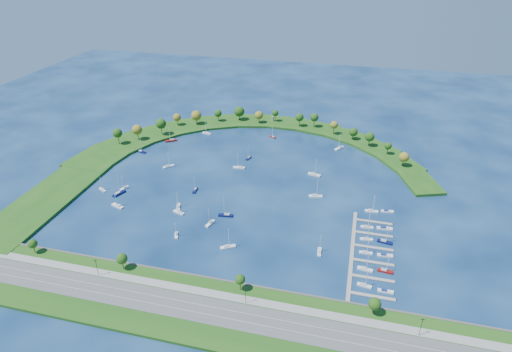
% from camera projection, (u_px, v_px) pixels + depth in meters
% --- Properties ---
extents(ground, '(700.00, 700.00, 0.00)m').
position_uv_depth(ground, '(248.00, 183.00, 314.23)').
color(ground, '#071C41').
rests_on(ground, ground).
extents(south_shoreline, '(420.00, 43.10, 11.60)m').
position_uv_depth(south_shoreline, '(182.00, 304.00, 209.60)').
color(south_shoreline, '#1C4B14').
rests_on(south_shoreline, ground).
extents(breakwater, '(286.74, 247.64, 2.00)m').
position_uv_depth(breakwater, '(210.00, 148.00, 364.89)').
color(breakwater, '#1C4B14').
rests_on(breakwater, ground).
extents(breakwater_trees, '(240.67, 89.89, 15.03)m').
position_uv_depth(breakwater_trees, '(246.00, 123.00, 386.74)').
color(breakwater_trees, '#382314').
rests_on(breakwater_trees, breakwater).
extents(harbor_tower, '(2.60, 2.60, 4.47)m').
position_uv_depth(harbor_tower, '(273.00, 119.00, 413.49)').
color(harbor_tower, gray).
rests_on(harbor_tower, breakwater).
extents(dock_system, '(24.28, 82.00, 1.60)m').
position_uv_depth(dock_system, '(365.00, 253.00, 244.21)').
color(dock_system, gray).
rests_on(dock_system, ground).
extents(moored_boat_0, '(4.26, 6.94, 9.89)m').
position_uv_depth(moored_boat_0, '(176.00, 235.00, 258.71)').
color(moored_boat_0, white).
rests_on(moored_boat_0, ground).
extents(moored_boat_1, '(9.63, 3.77, 13.79)m').
position_uv_depth(moored_boat_1, '(226.00, 215.00, 276.94)').
color(moored_boat_1, '#0A0F40').
rests_on(moored_boat_1, ground).
extents(moored_boat_2, '(5.07, 8.45, 12.01)m').
position_uv_depth(moored_boat_2, '(178.00, 207.00, 285.51)').
color(moored_boat_2, white).
rests_on(moored_boat_2, ground).
extents(moored_boat_3, '(3.55, 7.09, 10.04)m').
position_uv_depth(moored_boat_3, '(249.00, 158.00, 348.30)').
color(moored_boat_3, '#0A0F40').
rests_on(moored_boat_3, ground).
extents(moored_boat_4, '(8.98, 6.76, 13.18)m').
position_uv_depth(moored_boat_4, '(228.00, 247.00, 248.67)').
color(moored_boat_4, white).
rests_on(moored_boat_4, ground).
extents(moored_boat_5, '(9.81, 4.59, 13.91)m').
position_uv_depth(moored_boat_5, '(314.00, 174.00, 324.20)').
color(moored_boat_5, white).
rests_on(moored_boat_5, ground).
extents(moored_boat_6, '(7.18, 5.09, 10.41)m').
position_uv_depth(moored_boat_6, '(103.00, 189.00, 305.00)').
color(moored_boat_6, white).
rests_on(moored_boat_6, ground).
extents(moored_boat_7, '(9.96, 7.87, 14.79)m').
position_uv_depth(moored_boat_7, '(171.00, 140.00, 377.82)').
color(moored_boat_7, maroon).
rests_on(moored_boat_7, ground).
extents(moored_boat_8, '(6.14, 10.33, 14.68)m').
position_uv_depth(moored_boat_8, '(119.00, 193.00, 300.21)').
color(moored_boat_8, '#0A0F40').
rests_on(moored_boat_8, ground).
extents(moored_boat_9, '(4.30, 7.56, 10.72)m').
position_uv_depth(moored_boat_9, '(124.00, 188.00, 306.87)').
color(moored_boat_9, white).
rests_on(moored_boat_9, ground).
extents(moored_boat_10, '(6.69, 5.42, 10.00)m').
position_uv_depth(moored_boat_10, '(273.00, 137.00, 385.02)').
color(moored_boat_10, maroon).
rests_on(moored_boat_10, ground).
extents(moored_boat_11, '(9.54, 4.43, 13.54)m').
position_uv_depth(moored_boat_11, '(315.00, 196.00, 297.31)').
color(moored_boat_11, white).
rests_on(moored_boat_11, ground).
extents(moored_boat_12, '(7.72, 9.39, 14.11)m').
position_uv_depth(moored_boat_12, '(339.00, 148.00, 364.55)').
color(moored_boat_12, white).
rests_on(moored_boat_12, ground).
extents(moored_boat_13, '(8.35, 4.62, 11.84)m').
position_uv_depth(moored_boat_13, '(179.00, 212.00, 279.95)').
color(moored_boat_13, white).
rests_on(moored_boat_13, ground).
extents(moored_boat_14, '(8.11, 7.99, 13.08)m').
position_uv_depth(moored_boat_14, '(168.00, 166.00, 335.63)').
color(moored_boat_14, white).
rests_on(moored_boat_14, ground).
extents(moored_boat_15, '(8.77, 4.18, 12.42)m').
position_uv_depth(moored_boat_15, '(207.00, 133.00, 392.27)').
color(moored_boat_15, white).
rests_on(moored_boat_15, ground).
extents(moored_boat_16, '(9.78, 5.67, 13.88)m').
position_uv_depth(moored_boat_16, '(118.00, 206.00, 286.37)').
color(moored_boat_16, white).
rests_on(moored_boat_16, ground).
extents(moored_boat_17, '(4.37, 8.45, 11.96)m').
position_uv_depth(moored_boat_17, '(210.00, 223.00, 269.21)').
color(moored_boat_17, white).
rests_on(moored_boat_17, ground).
extents(moored_boat_18, '(2.64, 7.78, 11.26)m').
position_uv_depth(moored_boat_18, '(319.00, 251.00, 244.99)').
color(moored_boat_18, white).
rests_on(moored_boat_18, ground).
extents(moored_boat_19, '(8.67, 4.20, 12.28)m').
position_uv_depth(moored_boat_19, '(141.00, 151.00, 358.56)').
color(moored_boat_19, '#0A0F40').
rests_on(moored_boat_19, ground).
extents(moored_boat_20, '(2.87, 7.88, 11.34)m').
position_uv_depth(moored_boat_20, '(195.00, 190.00, 304.37)').
color(moored_boat_20, '#0A0F40').
rests_on(moored_boat_20, ground).
extents(moored_boat_21, '(9.22, 3.26, 13.29)m').
position_uv_depth(moored_boat_21, '(239.00, 167.00, 333.93)').
color(moored_boat_21, white).
rests_on(moored_boat_21, ground).
extents(docked_boat_0, '(7.68, 3.29, 10.94)m').
position_uv_depth(docked_boat_0, '(364.00, 285.00, 221.46)').
color(docked_boat_0, white).
rests_on(docked_boat_0, ground).
extents(docked_boat_1, '(7.91, 2.24, 1.61)m').
position_uv_depth(docked_boat_1, '(385.00, 291.00, 217.96)').
color(docked_boat_1, white).
rests_on(docked_boat_1, ground).
extents(docked_boat_2, '(8.50, 3.39, 12.15)m').
position_uv_depth(docked_boat_2, '(365.00, 269.00, 232.20)').
color(docked_boat_2, white).
rests_on(docked_boat_2, ground).
extents(docked_boat_3, '(8.40, 3.07, 12.08)m').
position_uv_depth(docked_boat_3, '(385.00, 270.00, 230.95)').
color(docked_boat_3, maroon).
rests_on(docked_boat_3, ground).
extents(docked_boat_4, '(7.47, 2.43, 10.84)m').
position_uv_depth(docked_boat_4, '(366.00, 252.00, 244.34)').
color(docked_boat_4, white).
rests_on(docked_boat_4, ground).
extents(docked_boat_5, '(8.84, 3.36, 1.76)m').
position_uv_depth(docked_boat_5, '(385.00, 255.00, 242.29)').
color(docked_boat_5, white).
rests_on(docked_boat_5, ground).
extents(docked_boat_6, '(7.73, 3.14, 11.05)m').
position_uv_depth(docked_boat_6, '(366.00, 239.00, 255.21)').
color(docked_boat_6, white).
rests_on(docked_boat_6, ground).
extents(docked_boat_7, '(8.91, 3.79, 12.69)m').
position_uv_depth(docked_boat_7, '(385.00, 241.00, 252.91)').
color(docked_boat_7, '#0A0F40').
rests_on(docked_boat_7, ground).
extents(docked_boat_8, '(7.77, 2.67, 11.24)m').
position_uv_depth(docked_boat_8, '(367.00, 227.00, 265.85)').
color(docked_boat_8, white).
rests_on(docked_boat_8, ground).
extents(docked_boat_9, '(9.62, 3.53, 1.92)m').
position_uv_depth(docked_boat_9, '(384.00, 228.00, 264.63)').
color(docked_boat_9, white).
rests_on(docked_boat_9, ground).
extents(docked_boat_10, '(8.61, 3.05, 12.40)m').
position_uv_depth(docked_boat_10, '(371.00, 211.00, 281.19)').
color(docked_boat_10, white).
rests_on(docked_boat_10, ground).
extents(docked_boat_11, '(8.29, 3.36, 1.64)m').
position_uv_depth(docked_boat_11, '(387.00, 211.00, 281.19)').
color(docked_boat_11, white).
rests_on(docked_boat_11, ground).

